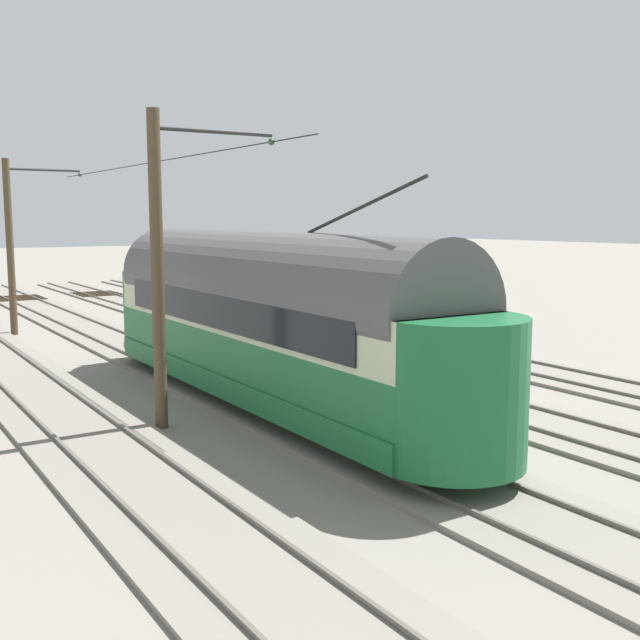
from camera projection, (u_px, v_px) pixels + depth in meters
ground_plane at (375, 408)px, 18.65m from camera, size 220.00×220.00×0.00m
track_streetcar_siding at (549, 374)px, 22.46m from camera, size 2.80×80.00×0.18m
track_adjacent_siding at (435, 392)px, 20.09m from camera, size 2.80×80.00×0.18m
track_third_siding at (290, 415)px, 17.73m from camera, size 2.80×80.00×0.18m
track_outer_siding at (101, 446)px, 15.36m from camera, size 2.80×80.00×0.18m
vintage_streetcar at (265, 316)px, 18.41m from camera, size 2.65×15.85×5.19m
catenary_pole_foreground at (12, 243)px, 29.90m from camera, size 3.06×0.28×6.91m
catenary_pole_mid_near at (161, 264)px, 16.44m from camera, size 3.06×0.28×6.91m
overhead_wire_run at (138, 164)px, 24.77m from camera, size 2.85×20.12×0.18m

